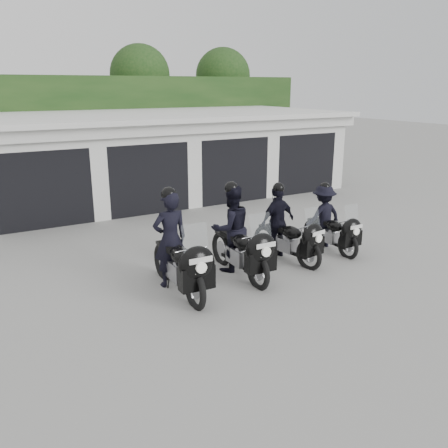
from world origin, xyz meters
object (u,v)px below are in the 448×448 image
police_bike_b (236,235)px  police_bike_d (327,220)px  police_bike_c (283,227)px  police_bike_a (177,251)px

police_bike_b → police_bike_d: 2.80m
police_bike_c → police_bike_d: 1.39m
police_bike_b → police_bike_d: bearing=6.4°
police_bike_a → police_bike_b: 1.51m
police_bike_c → police_bike_b: bearing=179.2°
police_bike_c → police_bike_d: (1.38, 0.04, -0.05)m
police_bike_a → police_bike_d: size_ratio=1.24×
police_bike_c → police_bike_a: bearing=179.8°
police_bike_a → police_bike_c: size_ratio=1.15×
police_bike_a → police_bike_b: size_ratio=1.03×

